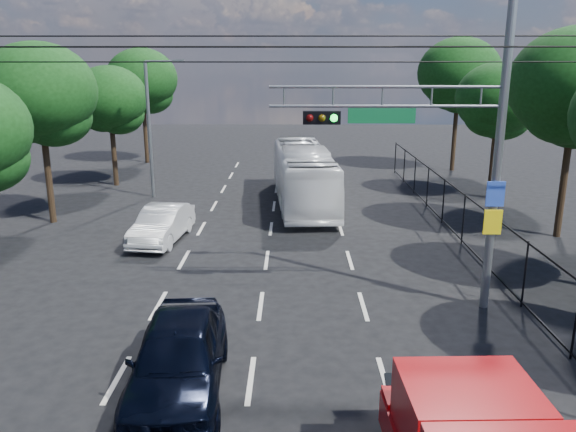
{
  "coord_description": "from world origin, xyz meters",
  "views": [
    {
      "loc": [
        0.93,
        -7.14,
        6.8
      ],
      "look_at": [
        0.8,
        7.72,
        2.8
      ],
      "focal_mm": 35.0,
      "sensor_mm": 36.0,
      "label": 1
    }
  ],
  "objects_px": {
    "signal_mast": "(456,126)",
    "white_bus": "(303,175)",
    "navy_hatchback": "(178,357)",
    "white_van": "(162,224)"
  },
  "relations": [
    {
      "from": "signal_mast",
      "to": "white_bus",
      "type": "relative_size",
      "value": 0.9
    },
    {
      "from": "navy_hatchback",
      "to": "signal_mast",
      "type": "bearing_deg",
      "value": 29.58
    },
    {
      "from": "white_bus",
      "to": "white_van",
      "type": "bearing_deg",
      "value": -136.57
    },
    {
      "from": "signal_mast",
      "to": "navy_hatchback",
      "type": "relative_size",
      "value": 1.97
    },
    {
      "from": "signal_mast",
      "to": "white_van",
      "type": "distance_m",
      "value": 12.27
    },
    {
      "from": "white_bus",
      "to": "white_van",
      "type": "distance_m",
      "value": 8.5
    },
    {
      "from": "signal_mast",
      "to": "white_van",
      "type": "relative_size",
      "value": 2.23
    },
    {
      "from": "signal_mast",
      "to": "white_van",
      "type": "xyz_separation_m",
      "value": [
        -9.54,
        6.24,
        -4.54
      ]
    },
    {
      "from": "navy_hatchback",
      "to": "white_bus",
      "type": "relative_size",
      "value": 0.46
    },
    {
      "from": "navy_hatchback",
      "to": "white_van",
      "type": "xyz_separation_m",
      "value": [
        -2.76,
        10.7,
        -0.12
      ]
    }
  ]
}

